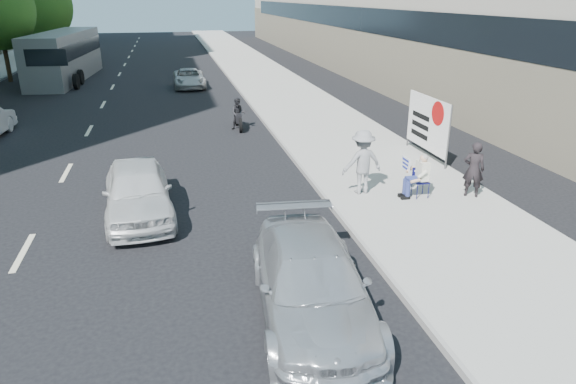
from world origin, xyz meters
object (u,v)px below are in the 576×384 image
object	(u,v)px
pedestrian_woman	(474,169)
protest_banner	(428,123)
parked_sedan	(311,283)
motorcycle	(238,115)
jogger	(362,162)
white_sedan_near	(138,191)
white_sedan_far	(189,78)
bus	(65,56)
seated_protester	(418,173)

from	to	relation	value
pedestrian_woman	protest_banner	bearing A→B (deg)	-68.42
parked_sedan	motorcycle	distance (m)	14.79
jogger	white_sedan_near	xyz separation A→B (m)	(-6.45, 0.01, -0.37)
jogger	protest_banner	size ratio (longest dim) A/B	0.63
pedestrian_woman	parked_sedan	bearing A→B (deg)	65.86
white_sedan_far	jogger	bearing A→B (deg)	-79.33
white_sedan_far	bus	bearing A→B (deg)	147.42
pedestrian_woman	bus	distance (m)	31.57
white_sedan_near	white_sedan_far	bearing A→B (deg)	79.17
jogger	bus	world-z (taller)	bus
seated_protester	white_sedan_near	distance (m)	7.94
seated_protester	bus	xyz separation A→B (m)	(-13.95, 27.15, 0.76)
white_sedan_far	pedestrian_woman	bearing A→B (deg)	-72.37
jogger	protest_banner	distance (m)	4.66
jogger	white_sedan_near	distance (m)	6.46
seated_protester	jogger	xyz separation A→B (m)	(-1.46, 0.68, 0.24)
motorcycle	bus	bearing A→B (deg)	124.85
seated_protester	parked_sedan	world-z (taller)	seated_protester
parked_sedan	bus	size ratio (longest dim) A/B	0.40
white_sedan_far	motorcycle	distance (m)	12.09
seated_protester	white_sedan_near	bearing A→B (deg)	175.01
jogger	parked_sedan	world-z (taller)	jogger
pedestrian_woman	white_sedan_far	world-z (taller)	pedestrian_woman
parked_sedan	white_sedan_far	world-z (taller)	parked_sedan
white_sedan_near	white_sedan_far	size ratio (longest dim) A/B	1.02
seated_protester	bus	world-z (taller)	bus
parked_sedan	white_sedan_far	xyz separation A→B (m)	(-1.00, 26.75, -0.12)
jogger	motorcycle	size ratio (longest dim) A/B	0.94
white_sedan_far	bus	distance (m)	9.99
motorcycle	bus	size ratio (longest dim) A/B	0.17
white_sedan_near	seated_protester	bearing A→B (deg)	-9.45
parked_sedan	white_sedan_near	world-z (taller)	white_sedan_near
parked_sedan	white_sedan_far	distance (m)	26.77
parked_sedan	motorcycle	world-z (taller)	parked_sedan
motorcycle	bus	distance (m)	20.01
parked_sedan	bus	xyz separation A→B (m)	(-9.40, 32.07, 0.92)
motorcycle	parked_sedan	bearing A→B (deg)	-87.76
white_sedan_near	motorcycle	size ratio (longest dim) A/B	2.13
pedestrian_woman	motorcycle	bearing A→B (deg)	-32.43
white_sedan_far	motorcycle	bearing A→B (deg)	-82.50
parked_sedan	protest_banner	bearing A→B (deg)	57.50
white_sedan_far	protest_banner	bearing A→B (deg)	-67.39
protest_banner	parked_sedan	distance (m)	10.88
pedestrian_woman	protest_banner	world-z (taller)	protest_banner
white_sedan_far	motorcycle	size ratio (longest dim) A/B	2.08
white_sedan_near	motorcycle	distance (m)	10.00
pedestrian_woman	white_sedan_far	size ratio (longest dim) A/B	0.39
jogger	parked_sedan	xyz separation A→B (m)	(-3.09, -5.60, -0.39)
parked_sedan	white_sedan_near	size ratio (longest dim) A/B	1.13
motorcycle	white_sedan_near	bearing A→B (deg)	-108.85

